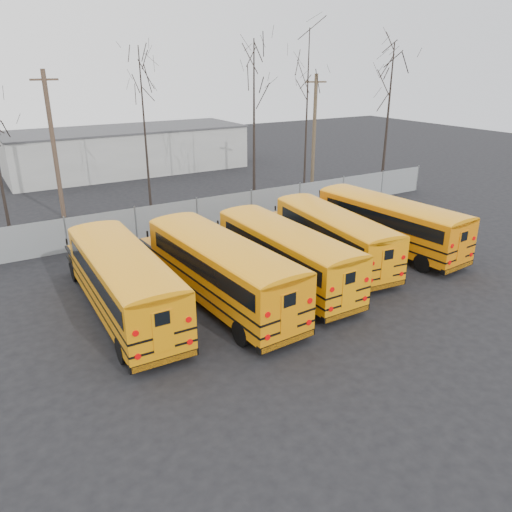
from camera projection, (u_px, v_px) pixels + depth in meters
ground at (311, 301)px, 22.42m from camera, size 120.00×120.00×0.00m
fence at (197, 214)px, 31.62m from camera, size 40.00×0.04×2.00m
distant_building at (128, 151)px, 48.16m from camera, size 22.00×8.00×4.00m
bus_a at (122, 277)px, 20.50m from camera, size 2.72×10.89×3.03m
bus_b at (219, 265)px, 21.57m from camera, size 3.19×11.23×3.11m
bus_c at (283, 250)px, 23.56m from camera, size 2.47×10.52×2.94m
bus_d at (332, 232)px, 26.22m from camera, size 3.35×10.34×2.85m
bus_e at (387, 219)px, 28.00m from camera, size 3.37×10.87×3.00m
utility_pole_left at (54, 145)px, 32.66m from camera, size 1.71×0.33×9.62m
utility_pole_right at (314, 133)px, 39.97m from camera, size 1.56×0.73×9.17m
tree_3 at (145, 133)px, 33.95m from camera, size 0.26×0.26×11.01m
tree_4 at (254, 124)px, 36.57m from camera, size 0.26×0.26×11.55m
tree_5 at (306, 121)px, 35.70m from camera, size 0.26×0.26×12.17m
tree_6 at (388, 119)px, 40.01m from camera, size 0.26×0.26×11.42m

